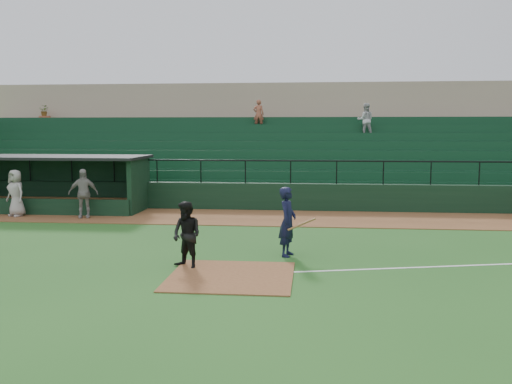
# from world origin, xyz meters

# --- Properties ---
(ground) EXTENTS (90.00, 90.00, 0.00)m
(ground) POSITION_xyz_m (0.00, 0.00, 0.00)
(ground) COLOR #21531B
(ground) RESTS_ON ground
(warning_track) EXTENTS (40.00, 4.00, 0.03)m
(warning_track) POSITION_xyz_m (0.00, 8.00, 0.01)
(warning_track) COLOR brown
(warning_track) RESTS_ON ground
(home_plate_dirt) EXTENTS (3.00, 3.00, 0.03)m
(home_plate_dirt) POSITION_xyz_m (0.00, -1.00, 0.01)
(home_plate_dirt) COLOR brown
(home_plate_dirt) RESTS_ON ground
(stadium_structure) EXTENTS (38.00, 13.08, 6.40)m
(stadium_structure) POSITION_xyz_m (-0.00, 16.46, 2.30)
(stadium_structure) COLOR black
(stadium_structure) RESTS_ON ground
(dugout) EXTENTS (8.90, 3.20, 2.42)m
(dugout) POSITION_xyz_m (-9.75, 9.56, 1.33)
(dugout) COLOR black
(dugout) RESTS_ON ground
(batter_at_plate) EXTENTS (1.10, 0.80, 1.97)m
(batter_at_plate) POSITION_xyz_m (1.27, 1.37, 0.98)
(batter_at_plate) COLOR black
(batter_at_plate) RESTS_ON ground
(umpire) EXTENTS (1.06, 0.99, 1.73)m
(umpire) POSITION_xyz_m (-1.26, -0.25, 0.87)
(umpire) COLOR black
(umpire) RESTS_ON ground
(dugout_player_a) EXTENTS (1.24, 0.76, 1.97)m
(dugout_player_a) POSITION_xyz_m (-7.19, 7.18, 1.02)
(dugout_player_a) COLOR gray
(dugout_player_a) RESTS_ON warning_track
(dugout_player_b) EXTENTS (1.10, 0.95, 1.90)m
(dugout_player_b) POSITION_xyz_m (-10.10, 7.29, 0.98)
(dugout_player_b) COLOR #A8A29D
(dugout_player_b) RESTS_ON warning_track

